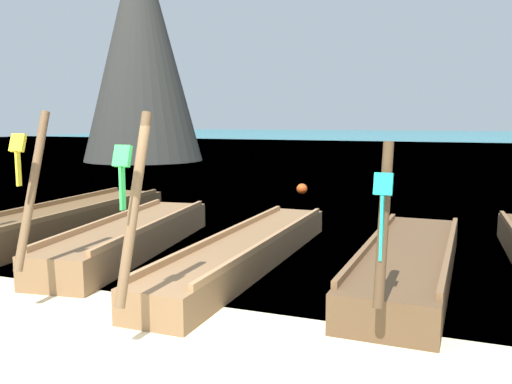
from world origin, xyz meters
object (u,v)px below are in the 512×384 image
longtail_boat_green_ribbon (247,251)px  mooring_buoy_near (302,189)px  longtail_boat_turquoise_ribbon (409,263)px  karst_rock (138,51)px  longtail_boat_blue_ribbon (66,221)px  longtail_boat_yellow_ribbon (131,237)px

longtail_boat_green_ribbon → mooring_buoy_near: longtail_boat_green_ribbon is taller
longtail_boat_green_ribbon → longtail_boat_turquoise_ribbon: size_ratio=1.22×
karst_rock → longtail_boat_turquoise_ribbon: bearing=-48.0°
longtail_boat_turquoise_ribbon → mooring_buoy_near: bearing=116.3°
longtail_boat_blue_ribbon → mooring_buoy_near: (3.08, 8.17, -0.12)m
longtail_boat_yellow_ribbon → longtail_boat_turquoise_ribbon: size_ratio=1.06×
longtail_boat_green_ribbon → mooring_buoy_near: size_ratio=19.27×
longtail_boat_turquoise_ribbon → longtail_boat_blue_ribbon: bearing=174.1°
longtail_boat_yellow_ribbon → mooring_buoy_near: bearing=84.9°
longtail_boat_yellow_ribbon → longtail_boat_turquoise_ribbon: 5.22m
longtail_boat_blue_ribbon → longtail_boat_turquoise_ribbon: (7.50, -0.77, -0.04)m
karst_rock → longtail_boat_green_ribbon: bearing=-52.7°
longtail_boat_blue_ribbon → mooring_buoy_near: size_ratio=18.23×
longtail_boat_yellow_ribbon → longtail_boat_green_ribbon: bearing=-2.0°
longtail_boat_green_ribbon → karst_rock: size_ratio=0.51×
longtail_boat_blue_ribbon → karst_rock: karst_rock is taller
longtail_boat_yellow_ribbon → karst_rock: size_ratio=0.44×
karst_rock → mooring_buoy_near: karst_rock is taller
longtail_boat_green_ribbon → mooring_buoy_near: (-1.67, 9.10, -0.07)m
longtail_boat_yellow_ribbon → longtail_boat_blue_ribbon: bearing=159.9°
longtail_boat_yellow_ribbon → karst_rock: 25.05m
longtail_boat_turquoise_ribbon → karst_rock: 28.09m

